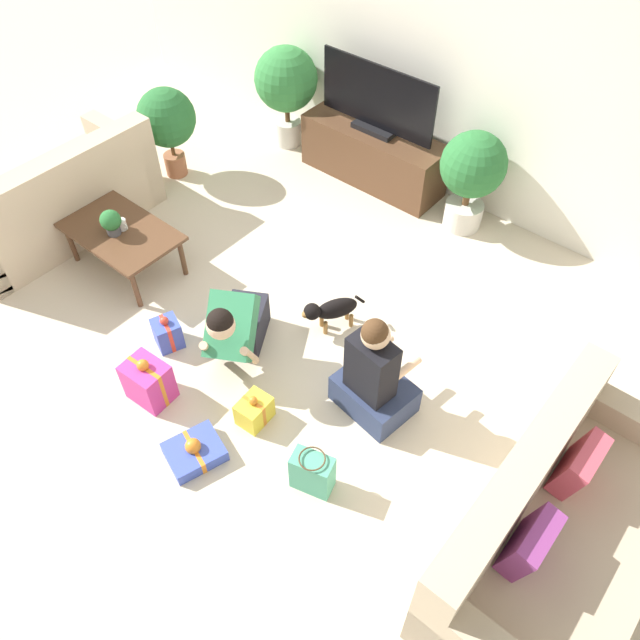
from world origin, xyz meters
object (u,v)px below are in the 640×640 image
object	(u,v)px
coffee_table	(121,234)
tv	(377,103)
potted_plant_back_right	(472,172)
potted_plant_back_left	(286,83)
gift_bag_a	(312,472)
dog	(331,310)
tv_console	(373,155)
gift_box_a	(194,451)
tabletop_plant	(111,222)
potted_plant_corner_left	(167,120)
person_sitting	(374,378)
sofa_left	(53,201)
sofa_right	(556,535)
gift_box_b	(148,381)
person_kneeling	(236,326)
gift_box_d	(168,333)
mug	(122,225)
gift_box_c	(254,411)

from	to	relation	value
coffee_table	tv	world-z (taller)	tv
potted_plant_back_right	potted_plant_back_left	bearing A→B (deg)	180.00
gift_bag_a	dog	bearing A→B (deg)	124.41
tv_console	gift_bag_a	xyz separation A→B (m)	(1.73, -2.95, -0.11)
gift_box_a	gift_bag_a	bearing A→B (deg)	24.86
potted_plant_back_right	tabletop_plant	size ratio (longest dim) A/B	4.21
potted_plant_corner_left	dog	distance (m)	2.63
potted_plant_corner_left	person_sitting	world-z (taller)	person_sitting
potted_plant_back_left	tabletop_plant	distance (m)	2.41
coffee_table	tv_console	distance (m)	2.53
sofa_left	potted_plant_back_left	bearing A→B (deg)	165.19
sofa_right	gift_box_b	world-z (taller)	sofa_right
sofa_right	tabletop_plant	xyz separation A→B (m)	(-3.91, -0.02, 0.22)
potted_plant_corner_left	potted_plant_back_left	size ratio (longest dim) A/B	0.87
potted_plant_back_left	potted_plant_back_right	size ratio (longest dim) A/B	1.10
tv_console	gift_box_b	size ratio (longest dim) A/B	3.65
tv_console	person_kneeling	world-z (taller)	person_kneeling
dog	potted_plant_back_right	bearing A→B (deg)	115.68
tv	potted_plant_corner_left	bearing A→B (deg)	-142.55
gift_box_b	gift_bag_a	distance (m)	1.36
gift_box_d	gift_bag_a	world-z (taller)	gift_bag_a
dog	tabletop_plant	size ratio (longest dim) A/B	2.08
potted_plant_back_right	person_sitting	distance (m)	2.25
tv	gift_box_b	xyz separation A→B (m)	(0.39, -3.15, -0.65)
person_kneeling	gift_box_a	world-z (taller)	person_kneeling
coffee_table	gift_box_a	bearing A→B (deg)	-26.48
sofa_right	person_sitting	size ratio (longest dim) A/B	1.98
dog	tv	bearing A→B (deg)	147.38
tv_console	potted_plant_corner_left	xyz separation A→B (m)	(-1.57, -1.20, 0.33)
mug	tabletop_plant	world-z (taller)	tabletop_plant
person_sitting	dog	distance (m)	0.81
gift_box_c	sofa_left	bearing A→B (deg)	172.68
potted_plant_back_left	gift_box_d	distance (m)	3.00
sofa_right	gift_box_b	distance (m)	2.80
sofa_left	gift_box_a	size ratio (longest dim) A/B	4.18
potted_plant_corner_left	mug	size ratio (longest dim) A/B	7.52
tv_console	potted_plant_back_right	xyz separation A→B (m)	(1.08, -0.05, 0.31)
gift_box_d	tv	bearing A→B (deg)	92.24
gift_box_b	mug	world-z (taller)	mug
potted_plant_back_left	person_kneeling	xyz separation A→B (m)	(1.68, -2.43, -0.34)
tv	potted_plant_corner_left	size ratio (longest dim) A/B	1.36
gift_box_d	sofa_right	bearing A→B (deg)	6.25
sofa_left	person_kneeling	size ratio (longest dim) A/B	2.28
person_sitting	mug	distance (m)	2.47
sofa_right	person_sitting	xyz separation A→B (m)	(-1.43, 0.21, 0.02)
person_sitting	dog	size ratio (longest dim) A/B	1.98
sofa_left	tv	bearing A→B (deg)	145.13
tv_console	mug	size ratio (longest dim) A/B	12.12
tv_console	gift_box_b	xyz separation A→B (m)	(0.39, -3.15, -0.10)
tv_console	gift_box_a	world-z (taller)	tv_console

